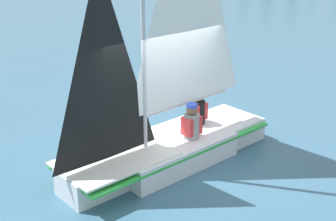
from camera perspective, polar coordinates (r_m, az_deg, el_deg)
The scene contains 4 objects.
ground_plane at distance 9.20m, azimuth 0.00°, elevation -6.19°, with size 260.00×260.00×0.00m, color #38607A.
sailboat_main at distance 8.88m, azimuth 0.12°, elevation -1.67°, with size 4.61×3.16×5.63m.
sailor_helm at distance 9.01m, azimuth 2.88°, elevation -2.38°, with size 0.42×0.40×1.16m.
sailor_crew at distance 9.70m, azimuth 3.63°, elevation -0.69°, with size 0.42×0.40×1.16m.
Camera 1 is at (2.35, 7.81, 4.24)m, focal length 50.00 mm.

